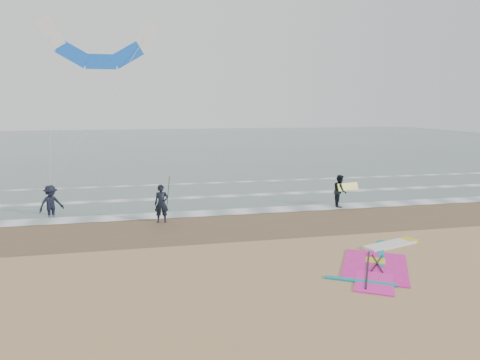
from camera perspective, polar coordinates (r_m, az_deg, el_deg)
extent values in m
plane|color=tan|center=(14.02, 7.23, -12.27)|extent=(120.00, 120.00, 0.00)
cube|color=#47605E|center=(60.63, -7.79, 4.79)|extent=(120.00, 80.00, 0.02)
cube|color=brown|center=(19.48, 1.43, -5.81)|extent=(120.00, 5.00, 0.01)
cube|color=white|center=(21.54, 0.08, -4.20)|extent=(120.00, 1.20, 0.02)
cube|color=white|center=(25.18, -1.72, -2.14)|extent=(120.00, 0.70, 0.02)
cube|color=white|center=(29.54, -3.27, -0.37)|extent=(120.00, 0.50, 0.01)
cube|color=white|center=(17.40, 19.37, -8.13)|extent=(2.37, 1.26, 0.11)
cube|color=yellow|center=(18.19, 21.60, -7.48)|extent=(0.57, 0.66, 0.12)
cube|color=#FF20A7|center=(15.10, 17.54, -10.93)|extent=(3.24, 3.57, 0.04)
cube|color=#FF20A7|center=(13.81, 17.46, -12.92)|extent=(1.79, 1.99, 0.04)
cube|color=#0C8C99|center=(16.52, 18.31, -9.15)|extent=(1.65, 2.66, 0.05)
cube|color=#0C8C99|center=(13.79, 15.71, -12.85)|extent=(1.94, 1.24, 0.05)
cube|color=yellow|center=(15.61, 17.60, -10.23)|extent=(0.84, 0.80, 0.05)
cylinder|color=black|center=(14.77, 16.63, -11.25)|extent=(1.71, 2.91, 0.06)
cylinder|color=black|center=(15.32, 17.82, -10.46)|extent=(1.14, 1.26, 0.04)
cylinder|color=black|center=(15.32, 17.82, -10.46)|extent=(0.55, 1.59, 0.04)
imported|color=black|center=(19.79, -10.42, -3.11)|extent=(0.68, 0.48, 1.75)
imported|color=black|center=(23.09, 13.17, -1.42)|extent=(0.86, 0.98, 1.71)
imported|color=black|center=(22.60, -23.94, -2.08)|extent=(1.37, 1.24, 1.84)
cylinder|color=black|center=(19.71, -9.59, -1.92)|extent=(0.17, 0.86, 1.82)
cube|color=yellow|center=(23.13, 14.20, -0.87)|extent=(1.30, 0.51, 0.39)
cube|color=white|center=(24.52, -23.95, 17.50)|extent=(1.42, 0.12, 1.71)
cube|color=blue|center=(24.22, -21.41, 15.41)|extent=(1.71, 0.12, 1.42)
cube|color=blue|center=(24.01, -18.08, 14.78)|extent=(1.54, 0.12, 0.75)
cube|color=blue|center=(23.96, -14.79, 15.82)|extent=(1.71, 0.12, 1.42)
cube|color=white|center=(24.06, -12.43, 18.25)|extent=(1.42, 0.12, 1.71)
cylinder|color=beige|center=(23.21, -23.97, 8.51)|extent=(0.13, 2.15, 7.63)
cylinder|color=beige|center=(22.85, -18.17, 8.86)|extent=(4.81, 2.16, 7.63)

